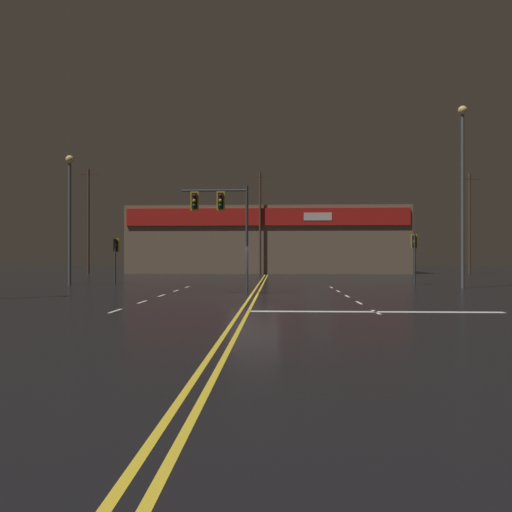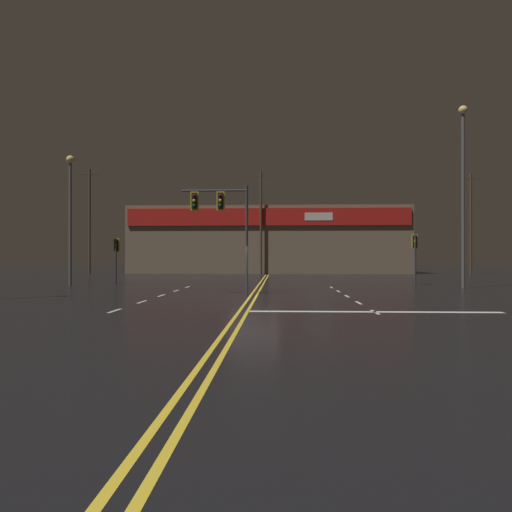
{
  "view_description": "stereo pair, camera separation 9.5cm",
  "coord_description": "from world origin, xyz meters",
  "px_view_note": "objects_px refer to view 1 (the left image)",
  "views": [
    {
      "loc": [
        1.16,
        -24.87,
        1.93
      ],
      "look_at": [
        0.0,
        2.79,
        2.0
      ],
      "focal_mm": 35.0,
      "sensor_mm": 36.0,
      "label": 1
    },
    {
      "loc": [
        1.25,
        -24.87,
        1.93
      ],
      "look_at": [
        0.0,
        2.79,
        2.0
      ],
      "focal_mm": 35.0,
      "sensor_mm": 36.0,
      "label": 2
    }
  ],
  "objects_px": {
    "traffic_signal_median": "(220,212)",
    "traffic_signal_corner_northwest": "(116,250)",
    "traffic_signal_corner_northeast": "(414,248)",
    "streetlight_near_right": "(463,175)",
    "streetlight_near_left": "(70,202)"
  },
  "relations": [
    {
      "from": "traffic_signal_corner_northwest",
      "to": "streetlight_near_right",
      "type": "bearing_deg",
      "value": -10.14
    },
    {
      "from": "traffic_signal_corner_northwest",
      "to": "streetlight_near_right",
      "type": "xyz_separation_m",
      "value": [
        23.33,
        -4.17,
        4.66
      ]
    },
    {
      "from": "traffic_signal_corner_northeast",
      "to": "traffic_signal_median",
      "type": "bearing_deg",
      "value": -142.93
    },
    {
      "from": "streetlight_near_left",
      "to": "traffic_signal_median",
      "type": "bearing_deg",
      "value": -35.7
    },
    {
      "from": "traffic_signal_median",
      "to": "streetlight_near_right",
      "type": "height_order",
      "value": "streetlight_near_right"
    },
    {
      "from": "streetlight_near_left",
      "to": "streetlight_near_right",
      "type": "distance_m",
      "value": 26.1
    },
    {
      "from": "traffic_signal_corner_northwest",
      "to": "streetlight_near_right",
      "type": "relative_size",
      "value": 0.29
    },
    {
      "from": "traffic_signal_corner_northwest",
      "to": "traffic_signal_corner_northeast",
      "type": "relative_size",
      "value": 0.93
    },
    {
      "from": "traffic_signal_median",
      "to": "traffic_signal_corner_northeast",
      "type": "relative_size",
      "value": 1.59
    },
    {
      "from": "traffic_signal_corner_northwest",
      "to": "streetlight_near_right",
      "type": "height_order",
      "value": "streetlight_near_right"
    },
    {
      "from": "traffic_signal_median",
      "to": "traffic_signal_corner_northwest",
      "type": "height_order",
      "value": "traffic_signal_median"
    },
    {
      "from": "traffic_signal_median",
      "to": "streetlight_near_left",
      "type": "bearing_deg",
      "value": 144.3
    },
    {
      "from": "traffic_signal_median",
      "to": "streetlight_near_right",
      "type": "relative_size",
      "value": 0.5
    },
    {
      "from": "streetlight_near_right",
      "to": "traffic_signal_corner_northwest",
      "type": "bearing_deg",
      "value": 169.86
    },
    {
      "from": "traffic_signal_corner_northeast",
      "to": "streetlight_near_right",
      "type": "height_order",
      "value": "streetlight_near_right"
    }
  ]
}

